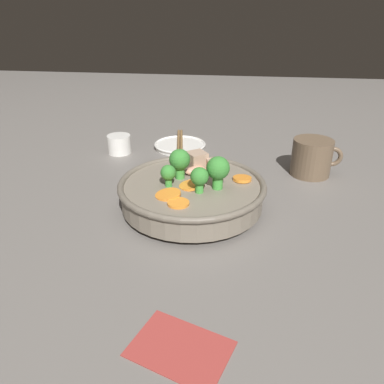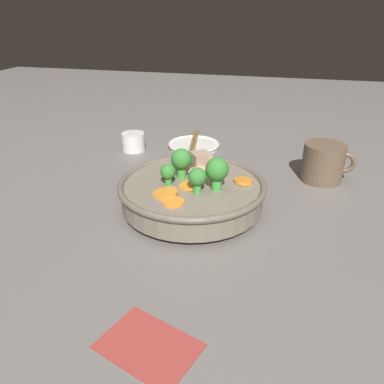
{
  "view_description": "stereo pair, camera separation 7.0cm",
  "coord_description": "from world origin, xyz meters",
  "px_view_note": "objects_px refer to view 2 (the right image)",
  "views": [
    {
      "loc": [
        0.08,
        -0.62,
        0.35
      ],
      "look_at": [
        0.0,
        0.0,
        0.03
      ],
      "focal_mm": 35.0,
      "sensor_mm": 36.0,
      "label": 1
    },
    {
      "loc": [
        0.15,
        -0.61,
        0.35
      ],
      "look_at": [
        0.0,
        0.0,
        0.03
      ],
      "focal_mm": 35.0,
      "sensor_mm": 36.0,
      "label": 2
    }
  ],
  "objects_px": {
    "tea_cup": "(133,142)",
    "dark_mug": "(324,163)",
    "stirfry_bowl": "(192,190)",
    "side_saucer": "(194,145)",
    "chopsticks_pair": "(194,142)"
  },
  "relations": [
    {
      "from": "tea_cup",
      "to": "stirfry_bowl",
      "type": "bearing_deg",
      "value": -49.87
    },
    {
      "from": "stirfry_bowl",
      "to": "dark_mug",
      "type": "xyz_separation_m",
      "value": [
        0.25,
        0.19,
        0.0
      ]
    },
    {
      "from": "stirfry_bowl",
      "to": "chopsticks_pair",
      "type": "bearing_deg",
      "value": 103.27
    },
    {
      "from": "side_saucer",
      "to": "chopsticks_pair",
      "type": "xyz_separation_m",
      "value": [
        0.0,
        0.0,
        0.01
      ]
    },
    {
      "from": "side_saucer",
      "to": "chopsticks_pair",
      "type": "bearing_deg",
      "value": 0.0
    },
    {
      "from": "stirfry_bowl",
      "to": "dark_mug",
      "type": "bearing_deg",
      "value": 38.31
    },
    {
      "from": "chopsticks_pair",
      "to": "dark_mug",
      "type": "bearing_deg",
      "value": -22.69
    },
    {
      "from": "stirfry_bowl",
      "to": "dark_mug",
      "type": "distance_m",
      "value": 0.31
    },
    {
      "from": "tea_cup",
      "to": "chopsticks_pair",
      "type": "relative_size",
      "value": 0.3
    },
    {
      "from": "tea_cup",
      "to": "dark_mug",
      "type": "height_order",
      "value": "dark_mug"
    },
    {
      "from": "stirfry_bowl",
      "to": "tea_cup",
      "type": "height_order",
      "value": "stirfry_bowl"
    },
    {
      "from": "side_saucer",
      "to": "stirfry_bowl",
      "type": "bearing_deg",
      "value": -76.73
    },
    {
      "from": "stirfry_bowl",
      "to": "chopsticks_pair",
      "type": "relative_size",
      "value": 1.37
    },
    {
      "from": "stirfry_bowl",
      "to": "dark_mug",
      "type": "relative_size",
      "value": 2.46
    },
    {
      "from": "dark_mug",
      "to": "chopsticks_pair",
      "type": "xyz_separation_m",
      "value": [
        -0.32,
        0.14,
        -0.03
      ]
    }
  ]
}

